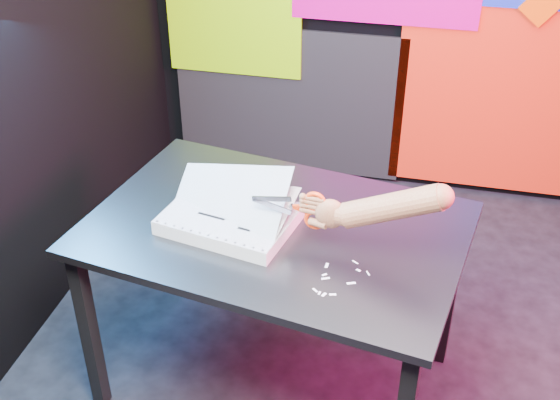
# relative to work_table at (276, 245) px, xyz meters

# --- Properties ---
(room) EXTENTS (3.01, 3.01, 2.71)m
(room) POSITION_rel_work_table_xyz_m (0.43, 0.16, 0.68)
(room) COLOR #24252D
(room) RESTS_ON ground
(backdrop) EXTENTS (2.88, 0.05, 2.08)m
(backdrop) POSITION_rel_work_table_xyz_m (0.49, 1.62, 0.29)
(backdrop) COLOR red
(backdrop) RESTS_ON ground
(work_table) EXTENTS (1.40, 1.05, 0.75)m
(work_table) POSITION_rel_work_table_xyz_m (0.00, 0.00, 0.00)
(work_table) COLOR black
(work_table) RESTS_ON ground
(printout_stack) EXTENTS (0.48, 0.39, 0.23)m
(printout_stack) POSITION_rel_work_table_xyz_m (-0.15, -0.03, 0.11)
(printout_stack) COLOR silver
(printout_stack) RESTS_ON work_table
(scissors) EXTENTS (0.25, 0.04, 0.14)m
(scissors) POSITION_rel_work_table_xyz_m (0.14, -0.10, 0.23)
(scissors) COLOR #9FA0AD
(scissors) RESTS_ON printout_stack
(hand_forearm) EXTENTS (0.46, 0.12, 0.23)m
(hand_forearm) POSITION_rel_work_table_xyz_m (0.36, -0.12, 0.29)
(hand_forearm) COLOR #A27246
(hand_forearm) RESTS_ON work_table
(paper_clippings) EXTENTS (0.16, 0.20, 0.00)m
(paper_clippings) POSITION_rel_work_table_xyz_m (0.25, -0.25, 0.08)
(paper_clippings) COLOR white
(paper_clippings) RESTS_ON work_table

